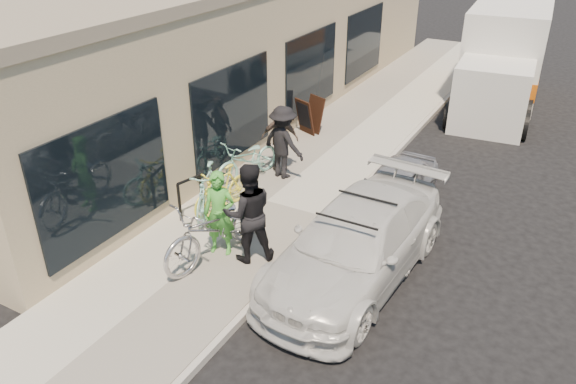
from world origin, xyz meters
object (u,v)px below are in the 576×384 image
at_px(bike_rack, 190,193).
at_px(cruiser_bike_c, 222,190).
at_px(moving_truck, 502,63).
at_px(tandem_bike, 216,228).
at_px(cruiser_bike_b, 248,160).
at_px(cruiser_bike_a, 208,191).
at_px(sedan_silver, 395,186).
at_px(bystander_a, 283,142).
at_px(woman_rider, 219,214).
at_px(sedan_white, 356,243).
at_px(man_standing, 248,213).
at_px(bystander_b, 280,139).
at_px(sandwich_board, 309,115).

distance_m(bike_rack, cruiser_bike_c, 0.67).
bearing_deg(moving_truck, tandem_bike, -107.67).
height_order(moving_truck, cruiser_bike_b, moving_truck).
bearing_deg(cruiser_bike_b, tandem_bike, -54.26).
bearing_deg(cruiser_bike_a, tandem_bike, -69.96).
bearing_deg(sedan_silver, cruiser_bike_c, -141.90).
bearing_deg(cruiser_bike_a, sedan_silver, 15.35).
distance_m(bike_rack, bystander_a, 2.66).
height_order(bike_rack, woman_rider, woman_rider).
height_order(cruiser_bike_b, cruiser_bike_c, cruiser_bike_b).
height_order(woman_rider, bystander_a, bystander_a).
distance_m(sedan_white, woman_rider, 2.50).
height_order(sedan_white, bystander_a, bystander_a).
bearing_deg(bystander_a, cruiser_bike_c, 93.32).
distance_m(bike_rack, sedan_silver, 4.37).
height_order(tandem_bike, man_standing, man_standing).
bearing_deg(bystander_a, cruiser_bike_b, 52.48).
xyz_separation_m(moving_truck, bystander_a, (-3.28, -8.34, -0.32)).
relative_size(cruiser_bike_b, cruiser_bike_c, 1.19).
distance_m(sedan_white, bystander_b, 4.42).
relative_size(man_standing, bystander_a, 1.09).
bearing_deg(sedan_white, moving_truck, 92.11).
distance_m(tandem_bike, man_standing, 0.67).
xyz_separation_m(bike_rack, cruiser_bike_a, (0.24, 0.28, -0.00)).
bearing_deg(moving_truck, cruiser_bike_a, -114.64).
xyz_separation_m(tandem_bike, cruiser_bike_b, (-1.24, 2.98, -0.13)).
bearing_deg(man_standing, tandem_bike, -13.20).
xyz_separation_m(woman_rider, cruiser_bike_b, (-1.19, 2.79, -0.32)).
height_order(tandem_bike, cruiser_bike_a, tandem_bike).
xyz_separation_m(sandwich_board, man_standing, (1.84, -5.97, 0.43)).
height_order(woman_rider, bystander_b, woman_rider).
height_order(sandwich_board, sedan_white, sedan_white).
height_order(sedan_white, cruiser_bike_b, sedan_white).
relative_size(cruiser_bike_c, bystander_a, 0.92).
bearing_deg(bystander_a, cruiser_bike_a, 89.73).
bearing_deg(cruiser_bike_b, moving_truck, 79.35).
relative_size(moving_truck, bystander_b, 4.13).
xyz_separation_m(man_standing, bystander_b, (-1.42, 3.60, -0.18)).
bearing_deg(woman_rider, cruiser_bike_c, 107.76).
height_order(man_standing, cruiser_bike_c, man_standing).
relative_size(moving_truck, cruiser_bike_c, 3.94).
xyz_separation_m(sedan_white, man_standing, (-1.82, -0.61, 0.41)).
height_order(sedan_white, man_standing, man_standing).
relative_size(sedan_silver, bystander_b, 1.93).
bearing_deg(sedan_silver, woman_rider, -119.18).
bearing_deg(cruiser_bike_c, sedan_silver, 45.14).
bearing_deg(bike_rack, cruiser_bike_a, 48.83).
bearing_deg(man_standing, woman_rider, -33.27).
bearing_deg(sedan_silver, bike_rack, -139.65).
height_order(man_standing, bystander_a, man_standing).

